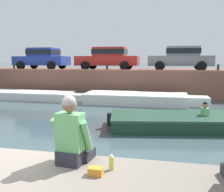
{
  "coord_description": "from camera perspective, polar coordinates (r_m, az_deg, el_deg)",
  "views": [
    {
      "loc": [
        2.09,
        -3.47,
        2.39
      ],
      "look_at": [
        0.47,
        4.2,
        1.26
      ],
      "focal_mm": 40.0,
      "sensor_mm": 36.0,
      "label": 1
    }
  ],
  "objects": [
    {
      "name": "mooring_bollard_east",
      "position": [
        16.04,
        23.1,
        6.02
      ],
      "size": [
        0.15,
        0.15,
        0.45
      ],
      "color": "#2D2B28",
      "rests_on": "far_quay_wall"
    },
    {
      "name": "mooring_bollard_west",
      "position": [
        18.82,
        -21.49,
        6.33
      ],
      "size": [
        0.15,
        0.15,
        0.45
      ],
      "color": "#2D2B28",
      "rests_on": "far_quay_wall"
    },
    {
      "name": "mooring_bollard_mid",
      "position": [
        16.15,
        -1.16,
        6.68
      ],
      "size": [
        0.15,
        0.15,
        0.45
      ],
      "color": "#2D2B28",
      "rests_on": "far_quay_wall"
    },
    {
      "name": "far_wall_coping",
      "position": [
        15.75,
        4.28,
        5.9
      ],
      "size": [
        60.0,
        0.24,
        0.08
      ],
      "primitive_type": "cube",
      "color": "#925F4C",
      "rests_on": "far_quay_wall"
    },
    {
      "name": "motorboat_passing",
      "position": [
        9.24,
        17.35,
        -5.63
      ],
      "size": [
        6.18,
        2.76,
        0.96
      ],
      "color": "#193828",
      "rests_on": "ground"
    },
    {
      "name": "car_left_inner_red",
      "position": [
        17.36,
        -0.81,
        8.79
      ],
      "size": [
        4.3,
        1.95,
        1.54
      ],
      "color": "#B2231E",
      "rests_on": "far_quay_wall"
    },
    {
      "name": "car_centre_grey",
      "position": [
        16.97,
        15.53,
        8.51
      ],
      "size": [
        4.08,
        2.05,
        1.54
      ],
      "color": "slate",
      "rests_on": "far_quay_wall"
    },
    {
      "name": "ground_plane",
      "position": [
        9.99,
        -0.53,
        -5.64
      ],
      "size": [
        400.0,
        400.0,
        0.0
      ],
      "primitive_type": "plane",
      "color": "#3D5156"
    },
    {
      "name": "bottle_drink",
      "position": [
        3.38,
        -0.09,
        -15.05
      ],
      "size": [
        0.06,
        0.06,
        0.2
      ],
      "color": "#CCC64C",
      "rests_on": "near_quay"
    },
    {
      "name": "boat_moored_west_white",
      "position": [
        16.07,
        -17.42,
        0.12
      ],
      "size": [
        6.4,
        1.91,
        0.48
      ],
      "color": "white",
      "rests_on": "ground"
    },
    {
      "name": "snack_bag",
      "position": [
        3.26,
        -3.75,
        -16.8
      ],
      "size": [
        0.18,
        0.12,
        0.1
      ],
      "primitive_type": "cube",
      "color": "orange",
      "rests_on": "near_quay"
    },
    {
      "name": "person_seated_right",
      "position": [
        3.55,
        -9.14,
        -9.26
      ],
      "size": [
        0.56,
        0.56,
        0.97
      ],
      "color": "#282833",
      "rests_on": "near_quay"
    },
    {
      "name": "boat_moored_central_white",
      "position": [
        13.8,
        6.5,
        -0.63
      ],
      "size": [
        6.66,
        2.12,
        0.58
      ],
      "color": "white",
      "rests_on": "ground"
    },
    {
      "name": "car_leftmost_blue",
      "position": [
        19.06,
        -15.59,
        8.44
      ],
      "size": [
        3.84,
        2.04,
        1.54
      ],
      "color": "#233893",
      "rests_on": "far_quay_wall"
    },
    {
      "name": "far_quay_wall",
      "position": [
        18.66,
        5.43,
        3.46
      ],
      "size": [
        60.0,
        6.0,
        1.73
      ],
      "primitive_type": "cube",
      "color": "brown",
      "rests_on": "ground"
    }
  ]
}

